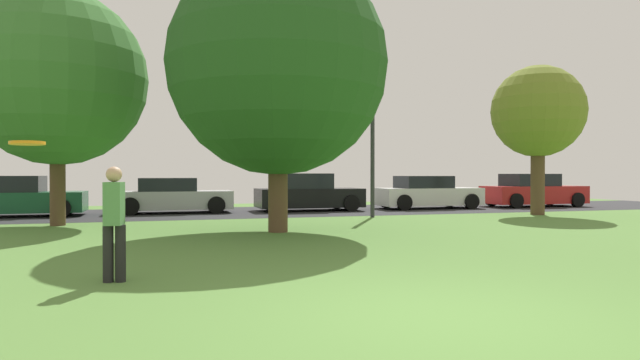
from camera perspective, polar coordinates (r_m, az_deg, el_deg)
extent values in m
plane|color=#547F38|center=(5.81, 12.70, -13.91)|extent=(44.00, 44.00, 0.00)
cube|color=#28282B|center=(21.13, -9.16, -3.34)|extent=(44.00, 6.40, 0.01)
cylinder|color=brown|center=(17.12, -25.72, -0.49)|extent=(0.41, 0.41, 2.29)
sphere|color=#38702D|center=(17.33, -25.77, 9.59)|extent=(4.94, 4.94, 4.94)
cylinder|color=brown|center=(13.77, -4.41, 0.05)|extent=(0.49, 0.49, 2.64)
sphere|color=#23511E|center=(14.04, -4.42, 11.85)|extent=(5.53, 5.53, 5.53)
cylinder|color=brown|center=(21.08, 21.79, -0.09)|extent=(0.48, 0.48, 2.43)
sphere|color=olive|center=(21.20, 21.81, 6.69)|extent=(3.28, 3.28, 3.28)
cylinder|color=black|center=(7.89, -20.12, -7.21)|extent=(0.14, 0.14, 0.77)
cylinder|color=black|center=(7.93, -21.26, -7.18)|extent=(0.14, 0.14, 0.77)
cube|color=#51894C|center=(7.85, -20.71, -2.31)|extent=(0.27, 0.35, 0.58)
sphere|color=tan|center=(7.84, -20.72, 0.56)|extent=(0.21, 0.21, 0.21)
cylinder|color=orange|center=(5.02, -28.26, 3.42)|extent=(0.38, 0.38, 0.03)
cube|color=#195633|center=(21.43, -29.15, -2.03)|extent=(4.39, 1.83, 0.70)
cube|color=black|center=(21.46, -29.73, -0.36)|extent=(2.11, 1.61, 0.55)
cylinder|color=black|center=(22.06, -24.73, -2.40)|extent=(0.64, 0.22, 0.64)
cylinder|color=black|center=(20.25, -25.45, -2.66)|extent=(0.64, 0.22, 0.64)
cube|color=#B7B7BC|center=(21.17, -15.06, -2.03)|extent=(4.28, 1.73, 0.68)
cube|color=black|center=(21.15, -15.64, -0.45)|extent=(2.05, 1.52, 0.49)
cylinder|color=black|center=(22.13, -11.24, -2.34)|extent=(0.64, 0.22, 0.64)
cylinder|color=black|center=(20.42, -10.78, -2.59)|extent=(0.64, 0.22, 0.64)
cylinder|color=black|center=(22.05, -19.02, -2.37)|extent=(0.64, 0.22, 0.64)
cylinder|color=black|center=(20.33, -19.22, -2.63)|extent=(0.64, 0.22, 0.64)
cube|color=black|center=(21.73, -1.14, -1.86)|extent=(4.15, 1.84, 0.74)
cube|color=black|center=(21.66, -1.67, -0.10)|extent=(1.99, 1.62, 0.60)
cylinder|color=black|center=(23.05, 1.72, -2.21)|extent=(0.64, 0.22, 0.64)
cylinder|color=black|center=(21.31, 3.29, -2.45)|extent=(0.64, 0.22, 0.64)
cylinder|color=black|center=(22.30, -5.38, -2.31)|extent=(0.64, 0.22, 0.64)
cylinder|color=black|center=(20.50, -4.36, -2.57)|extent=(0.64, 0.22, 0.64)
cube|color=white|center=(23.60, 11.22, -1.69)|extent=(4.39, 1.78, 0.72)
cube|color=black|center=(23.48, 10.75, -0.20)|extent=(2.11, 1.57, 0.51)
cylinder|color=black|center=(25.13, 13.37, -2.00)|extent=(0.64, 0.22, 0.64)
cylinder|color=black|center=(23.61, 15.54, -2.17)|extent=(0.64, 0.22, 0.64)
cylinder|color=black|center=(23.74, 6.93, -2.14)|extent=(0.64, 0.22, 0.64)
cylinder|color=black|center=(22.12, 8.79, -2.34)|extent=(0.64, 0.22, 0.64)
cube|color=#B21E1E|center=(26.35, 21.43, -1.43)|extent=(4.55, 1.78, 0.78)
cube|color=black|center=(26.20, 21.04, 0.01)|extent=(2.18, 1.56, 0.55)
cylinder|color=black|center=(28.05, 22.86, -1.76)|extent=(0.64, 0.22, 0.64)
cylinder|color=black|center=(26.71, 25.29, -1.89)|extent=(0.64, 0.22, 0.64)
cylinder|color=black|center=(26.14, 17.48, -1.91)|extent=(0.64, 0.22, 0.64)
cylinder|color=black|center=(24.69, 19.79, -2.06)|extent=(0.64, 0.22, 0.64)
cylinder|color=#2D2D33|center=(18.48, 5.51, 3.07)|extent=(0.14, 0.14, 4.50)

